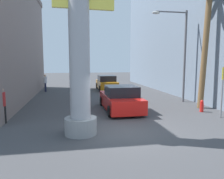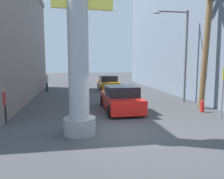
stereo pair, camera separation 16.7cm
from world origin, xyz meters
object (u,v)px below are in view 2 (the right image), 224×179
at_px(crossing_sign, 223,85).
at_px(pedestrian_curb_left, 2,102).
at_px(street_lamp, 181,47).
at_px(pedestrian_far_left, 47,82).
at_px(car_far, 108,83).
at_px(palm_tree_mid_left, 20,24).
at_px(neon_sign_pole, 78,25).
at_px(car_lead, 121,99).
at_px(fire_hydrant, 202,106).
at_px(palm_tree_near_right, 206,33).

xyz_separation_m(crossing_sign, pedestrian_curb_left, (-11.22, 0.89, -0.76)).
relative_size(street_lamp, pedestrian_far_left, 3.81).
relative_size(crossing_sign, car_far, 0.61).
relative_size(car_far, pedestrian_curb_left, 2.52).
distance_m(car_far, pedestrian_curb_left, 14.07).
bearing_deg(pedestrian_far_left, palm_tree_mid_left, -105.17).
bearing_deg(neon_sign_pole, street_lamp, 39.40).
relative_size(car_lead, pedestrian_curb_left, 2.61).
bearing_deg(car_far, palm_tree_mid_left, -145.88).
bearing_deg(pedestrian_curb_left, car_lead, 16.30).
bearing_deg(pedestrian_far_left, street_lamp, -36.40).
relative_size(pedestrian_curb_left, pedestrian_far_left, 1.01).
bearing_deg(car_far, pedestrian_far_left, -175.24).
height_order(street_lamp, car_far, street_lamp).
bearing_deg(neon_sign_pole, fire_hydrant, 20.95).
height_order(car_lead, palm_tree_mid_left, palm_tree_mid_left).
relative_size(car_lead, fire_hydrant, 6.41).
distance_m(car_lead, car_far, 10.36).
bearing_deg(palm_tree_near_right, street_lamp, 103.52).
height_order(pedestrian_far_left, fire_hydrant, pedestrian_far_left).
bearing_deg(street_lamp, crossing_sign, -89.50).
relative_size(crossing_sign, palm_tree_near_right, 0.34).
relative_size(car_far, pedestrian_far_left, 2.55).
bearing_deg(fire_hydrant, street_lamp, 87.31).
relative_size(street_lamp, palm_tree_near_right, 0.84).
bearing_deg(street_lamp, car_lead, -156.97).
xyz_separation_m(crossing_sign, car_lead, (-4.94, 2.73, -1.09)).
xyz_separation_m(street_lamp, pedestrian_curb_left, (-11.18, -3.92, -3.07)).
distance_m(street_lamp, fire_hydrant, 5.03).
xyz_separation_m(palm_tree_mid_left, pedestrian_far_left, (1.25, 4.63, -4.89)).
bearing_deg(fire_hydrant, palm_tree_mid_left, 150.88).
height_order(street_lamp, fire_hydrant, street_lamp).
height_order(car_far, pedestrian_curb_left, pedestrian_curb_left).
xyz_separation_m(palm_tree_mid_left, pedestrian_curb_left, (0.55, -7.01, -4.89)).
bearing_deg(pedestrian_far_left, fire_hydrant, -47.03).
distance_m(car_far, palm_tree_near_right, 12.21).
distance_m(crossing_sign, palm_tree_mid_left, 14.76).
xyz_separation_m(crossing_sign, fire_hydrant, (-0.20, 1.46, -1.44)).
distance_m(crossing_sign, pedestrian_far_left, 16.37).
bearing_deg(pedestrian_far_left, car_far, 4.76).
bearing_deg(car_far, pedestrian_curb_left, -120.14).
distance_m(car_far, palm_tree_mid_left, 10.55).
bearing_deg(neon_sign_pole, crossing_sign, 10.16).
xyz_separation_m(crossing_sign, pedestrian_far_left, (-10.51, 12.53, -0.77)).
bearing_deg(car_lead, car_far, 85.65).
distance_m(car_far, fire_hydrant, 12.26).
relative_size(street_lamp, car_lead, 1.45).
xyz_separation_m(street_lamp, car_far, (-4.11, 8.25, -3.37)).
xyz_separation_m(pedestrian_curb_left, fire_hydrant, (11.02, 0.57, -0.68)).
bearing_deg(car_lead, street_lamp, 23.03).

